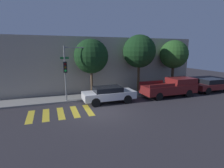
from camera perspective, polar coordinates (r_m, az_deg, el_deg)
The scene contains 11 objects.
ground_plane at distance 12.82m, azimuth -3.97°, elevation -9.24°, with size 60.00×60.00×0.00m, color #2D2B30.
sidewalk at distance 16.78m, azimuth -8.04°, elevation -4.16°, with size 26.00×2.20×0.14m, color gray.
building_row at distance 20.69m, azimuth -10.86°, elevation 6.49°, with size 26.00×6.00×5.74m, color #A89E8E.
crosswalk at distance 13.16m, azimuth -16.38°, elevation -9.12°, with size 4.43×2.60×0.00m.
traffic_light_pole at distance 15.09m, azimuth -13.13°, elevation 6.35°, with size 2.63×0.56×4.79m.
sedan_near_corner at distance 14.90m, azimuth -1.09°, elevation -3.24°, with size 4.43×1.79×1.39m.
pickup_truck at distance 17.94m, azimuth 18.67°, elevation -0.91°, with size 5.37×2.11×1.74m.
sedan_middle at distance 21.57m, azimuth 29.58°, elevation -0.22°, with size 4.24×1.85×1.42m.
tree_near_corner at distance 16.51m, azimuth -6.81°, elevation 8.97°, with size 3.19×3.19×5.47m.
tree_midblock at distance 18.31m, azimuth 8.87°, elevation 10.46°, with size 3.35×3.35×5.98m.
tree_far_end at distance 20.74m, azimuth 19.53°, elevation 9.08°, with size 3.08×3.08×5.52m.
Camera 1 is at (-3.26, -11.58, 4.43)m, focal length 28.00 mm.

